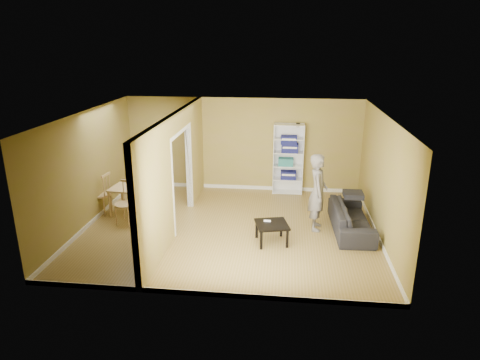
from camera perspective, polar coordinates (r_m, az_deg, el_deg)
name	(u,v)px	position (r m, az deg, el deg)	size (l,w,h in m)	color
room_shell	(230,174)	(9.34, -1.36, 0.83)	(6.50, 6.50, 6.50)	olive
partition	(176,172)	(9.56, -8.50, 1.06)	(0.22, 5.50, 2.60)	olive
wall_speaker	(298,125)	(11.73, 7.75, 7.29)	(0.10, 0.10, 0.10)	black
sofa	(351,215)	(9.86, 14.63, -4.48)	(0.86, 2.01, 0.77)	#232426
person	(318,186)	(9.57, 10.38, -0.77)	(0.58, 0.75, 2.05)	slate
bookshelf	(288,159)	(11.85, 6.45, 2.84)	(0.82, 0.36, 1.94)	white
paper_box_navy_a	(288,175)	(11.93, 6.48, 0.68)	(0.42, 0.28, 0.22)	navy
paper_box_teal	(286,162)	(11.82, 6.12, 2.43)	(0.41, 0.26, 0.21)	teal
paper_box_navy_b	(290,148)	(11.72, 6.66, 4.26)	(0.45, 0.29, 0.23)	navy
paper_box_navy_c	(289,140)	(11.67, 6.53, 5.30)	(0.43, 0.28, 0.22)	navy
coffee_table	(272,226)	(9.02, 4.26, -6.20)	(0.65, 0.65, 0.43)	black
game_controller	(267,221)	(9.08, 3.66, -5.45)	(0.15, 0.04, 0.03)	white
dining_table	(134,190)	(10.69, -13.94, -1.36)	(1.10, 0.73, 0.69)	#D7A782
chair_left	(101,194)	(10.96, -18.07, -1.73)	(0.48, 0.48, 1.04)	tan
chair_near	(125,203)	(10.19, -15.10, -3.00)	(0.47, 0.47, 1.02)	tan
chair_far	(143,188)	(11.29, -12.85, -1.10)	(0.41, 0.41, 0.89)	tan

